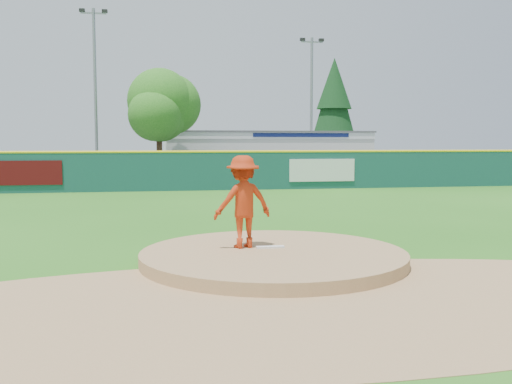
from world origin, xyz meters
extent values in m
plane|color=#286B19|center=(0.00, 0.00, 0.00)|extent=(120.00, 120.00, 0.00)
cylinder|color=#9E774C|center=(0.00, 0.00, 0.00)|extent=(5.50, 5.50, 0.50)
cube|color=white|center=(0.00, 0.30, 0.27)|extent=(0.60, 0.15, 0.04)
cylinder|color=#9E774C|center=(0.00, -3.00, 0.01)|extent=(15.40, 15.40, 0.01)
cube|color=#38383A|center=(0.00, 27.00, 0.01)|extent=(44.00, 16.00, 0.02)
imported|color=#B22D0F|center=(-0.56, 0.48, 1.23)|extent=(1.40, 1.00, 1.97)
imported|color=white|center=(-3.64, 21.23, 0.68)|extent=(5.19, 3.52, 1.32)
cube|color=silver|center=(6.00, 32.00, 1.60)|extent=(15.00, 8.00, 3.20)
cube|color=white|center=(6.00, 27.98, 3.00)|extent=(15.00, 0.06, 0.55)
cube|color=#0F194C|center=(8.00, 27.94, 3.00)|extent=(7.00, 0.03, 0.28)
cube|color=#59595B|center=(6.00, 32.00, 3.25)|extent=(15.20, 8.20, 0.12)
cube|color=#500B0D|center=(-8.63, 17.92, 1.00)|extent=(3.60, 0.04, 1.20)
cube|color=white|center=(6.50, 17.92, 1.00)|extent=(3.60, 0.04, 1.20)
cube|color=#154641|center=(0.00, 18.00, 1.00)|extent=(40.00, 0.10, 2.00)
cylinder|color=yellow|center=(0.00, 18.00, 2.00)|extent=(40.00, 0.14, 0.14)
cylinder|color=#382314|center=(-2.00, 25.00, 1.30)|extent=(0.36, 0.36, 2.60)
sphere|color=#387F23|center=(-2.00, 25.00, 4.56)|extent=(5.60, 5.60, 5.60)
cylinder|color=#382314|center=(13.00, 36.00, 0.80)|extent=(0.40, 0.40, 1.60)
cone|color=#113A16|center=(13.00, 36.00, 5.55)|extent=(4.40, 4.40, 7.90)
cylinder|color=gray|center=(-6.00, 27.00, 5.50)|extent=(0.20, 0.20, 11.00)
cube|color=gray|center=(-6.00, 27.00, 10.70)|extent=(1.60, 0.10, 0.10)
cube|color=black|center=(-6.70, 27.00, 10.85)|extent=(0.35, 0.25, 0.20)
cube|color=black|center=(-5.30, 27.00, 10.85)|extent=(0.35, 0.25, 0.20)
cylinder|color=gray|center=(9.00, 29.00, 5.00)|extent=(0.20, 0.20, 10.00)
cube|color=gray|center=(9.00, 29.00, 9.70)|extent=(1.60, 0.10, 0.10)
cube|color=black|center=(8.30, 29.00, 9.85)|extent=(0.35, 0.25, 0.20)
cube|color=black|center=(9.70, 29.00, 9.85)|extent=(0.35, 0.25, 0.20)
camera|label=1|loc=(-2.44, -11.41, 2.49)|focal=40.00mm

